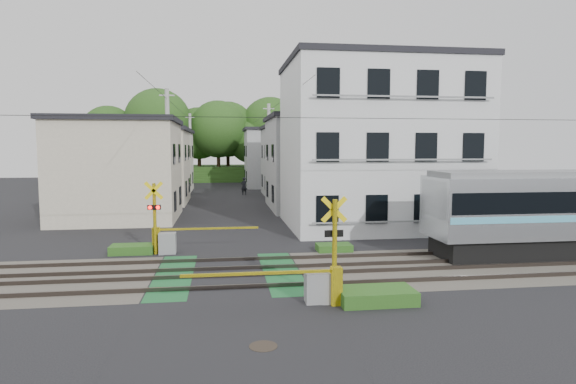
{
  "coord_description": "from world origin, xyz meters",
  "views": [
    {
      "loc": [
        -0.18,
        -16.9,
        4.47
      ],
      "look_at": [
        2.83,
        5.0,
        2.43
      ],
      "focal_mm": 30.0,
      "sensor_mm": 36.0,
      "label": 1
    }
  ],
  "objects": [
    {
      "name": "utility_poles",
      "position": [
        -1.05,
        23.01,
        4.08
      ],
      "size": [
        7.9,
        42.0,
        8.0
      ],
      "color": "#A5A5A0",
      "rests_on": "ground"
    },
    {
      "name": "catenary",
      "position": [
        6.0,
        0.03,
        3.7
      ],
      "size": [
        60.0,
        5.04,
        7.0
      ],
      "color": "#2D2D33",
      "rests_on": "ground"
    },
    {
      "name": "weed_patches",
      "position": [
        1.76,
        -0.09,
        0.18
      ],
      "size": [
        10.25,
        8.8,
        0.4
      ],
      "color": "#2D5E1E",
      "rests_on": "ground"
    },
    {
      "name": "manhole_cover",
      "position": [
        0.69,
        -6.47,
        0.01
      ],
      "size": [
        0.65,
        0.65,
        0.02
      ],
      "primitive_type": "cylinder",
      "color": "#2D261E",
      "rests_on": "ground"
    },
    {
      "name": "ground",
      "position": [
        0.0,
        0.0,
        0.0
      ],
      "size": [
        120.0,
        120.0,
        0.0
      ],
      "primitive_type": "plane",
      "color": "black"
    },
    {
      "name": "apartment_block",
      "position": [
        8.5,
        9.49,
        4.66
      ],
      "size": [
        10.2,
        8.36,
        9.3
      ],
      "color": "silver",
      "rests_on": "ground"
    },
    {
      "name": "houses_row",
      "position": [
        0.25,
        25.92,
        3.24
      ],
      "size": [
        22.07,
        31.35,
        6.8
      ],
      "color": "beige",
      "rests_on": "ground"
    },
    {
      "name": "tree_hill",
      "position": [
        0.51,
        48.34,
        5.84
      ],
      "size": [
        40.0,
        12.91,
        11.95
      ],
      "color": "#284D19",
      "rests_on": "ground"
    },
    {
      "name": "crossing_signal_far",
      "position": [
        -2.59,
        3.65,
        0.71
      ],
      "size": [
        4.74,
        0.65,
        3.09
      ],
      "color": "yellow",
      "rests_on": "ground"
    },
    {
      "name": "pedestrian",
      "position": [
        1.86,
        28.63,
        0.84
      ],
      "size": [
        0.7,
        0.57,
        1.67
      ],
      "primitive_type": "imported",
      "rotation": [
        0.0,
        0.0,
        3.46
      ],
      "color": "black",
      "rests_on": "ground"
    },
    {
      "name": "track_bed",
      "position": [
        0.0,
        0.0,
        0.04
      ],
      "size": [
        120.0,
        120.0,
        0.14
      ],
      "color": "#47423A",
      "rests_on": "ground"
    },
    {
      "name": "crossing_signal_near",
      "position": [
        2.59,
        -3.65,
        0.71
      ],
      "size": [
        4.74,
        0.65,
        3.09
      ],
      "color": "yellow",
      "rests_on": "ground"
    }
  ]
}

